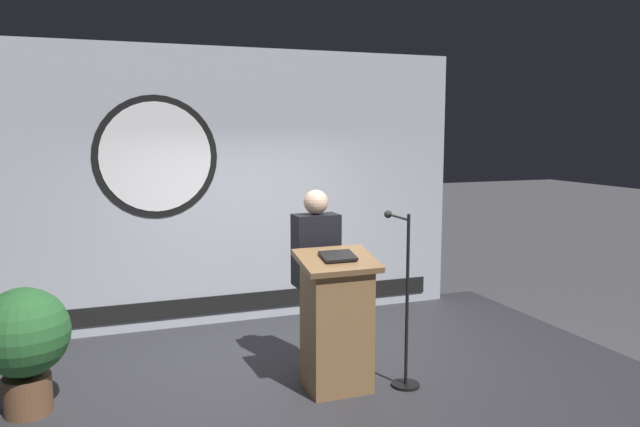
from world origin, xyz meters
name	(u,v)px	position (x,y,z in m)	size (l,w,h in m)	color
ground_plane	(293,409)	(0.00, 0.00, 0.00)	(40.00, 40.00, 0.00)	#4C4C51
stage_platform	(293,393)	(0.00, 0.00, 0.15)	(6.40, 4.00, 0.30)	#333338
banner_display	(239,187)	(-0.03, 1.85, 1.84)	(5.21, 0.12, 3.08)	#B2B7C1
podium	(337,323)	(0.26, -0.38, 0.88)	(0.64, 0.50, 1.19)	olive
speaker_person	(316,279)	(0.25, 0.10, 1.15)	(0.40, 0.26, 1.66)	black
microphone_stand	(404,325)	(0.84, -0.48, 0.83)	(0.24, 0.53, 1.49)	black
potted_plant	(24,339)	(-2.15, 0.05, 0.90)	(0.69, 0.69, 0.99)	brown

